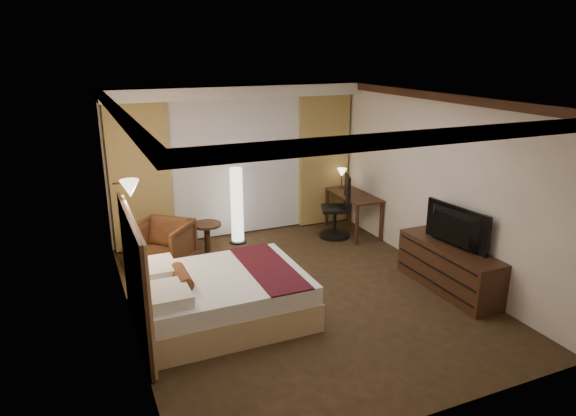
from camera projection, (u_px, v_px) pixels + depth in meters
name	position (u px, v px, depth m)	size (l,w,h in m)	color
floor	(299.00, 294.00, 7.21)	(4.50, 5.50, 0.01)	black
ceiling	(301.00, 98.00, 6.40)	(4.50, 5.50, 0.01)	white
back_wall	(236.00, 161.00, 9.21)	(4.50, 0.02, 2.70)	beige
left_wall	(124.00, 224.00, 5.95)	(0.02, 5.50, 2.70)	beige
right_wall	(437.00, 185.00, 7.66)	(0.02, 5.50, 2.70)	beige
crown_molding	(301.00, 103.00, 6.42)	(4.50, 5.50, 0.12)	black
soffit	(238.00, 92.00, 8.62)	(4.50, 0.50, 0.20)	white
curtain_sheer	(237.00, 168.00, 9.17)	(2.48, 0.04, 2.45)	silver
curtain_left_drape	(141.00, 178.00, 8.47)	(1.00, 0.14, 2.45)	tan
curtain_right_drape	(324.00, 161.00, 9.76)	(1.00, 0.14, 2.45)	tan
wall_sconce	(130.00, 188.00, 6.42)	(0.24, 0.24, 0.24)	white
bed	(223.00, 297.00, 6.47)	(2.05, 1.60, 0.60)	white
headboard	(136.00, 278.00, 5.94)	(0.12, 1.90, 1.50)	tan
armchair	(162.00, 243.00, 7.93)	(0.81, 0.76, 0.83)	#4C2916
side_table	(207.00, 239.00, 8.54)	(0.48, 0.48, 0.53)	black
floor_lamp	(237.00, 206.00, 8.91)	(0.29, 0.29, 1.36)	white
desk	(353.00, 214.00, 9.47)	(0.55, 1.22, 0.75)	black
desk_lamp	(342.00, 179.00, 9.71)	(0.18, 0.18, 0.34)	#FFD899
office_chair	(335.00, 207.00, 9.21)	(0.55, 0.55, 1.15)	black
dresser	(449.00, 268.00, 7.25)	(0.50, 1.71, 0.66)	black
television	(451.00, 225.00, 7.05)	(1.09, 0.63, 0.14)	black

